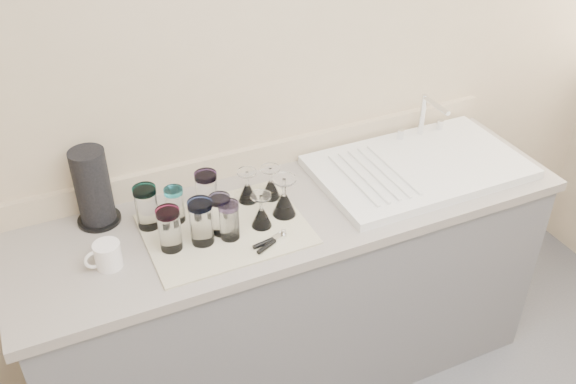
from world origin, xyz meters
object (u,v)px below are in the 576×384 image
tumbler_cyan (175,205)px  paper_towel_roll (93,188)px  tumbler_teal (147,207)px  goblet_back_left (248,191)px  tumbler_lavender (220,214)px  goblet_front_right (284,202)px  tumbler_blue (201,222)px  goblet_front_left (261,215)px  tumbler_magenta (170,229)px  sink_unit (419,166)px  white_mug (107,256)px  can_opener (271,242)px  tumbler_purple (207,192)px  goblet_back_right (271,187)px

tumbler_cyan → paper_towel_roll: bearing=153.8°
tumbler_teal → goblet_back_left: bearing=-0.3°
tumbler_lavender → tumbler_teal: bearing=147.7°
tumbler_teal → goblet_front_right: 0.48m
tumbler_blue → goblet_back_left: (0.23, 0.16, -0.04)m
tumbler_lavender → goblet_front_left: size_ratio=1.13×
tumbler_teal → tumbler_magenta: (0.04, -0.15, -0.00)m
sink_unit → white_mug: 1.24m
paper_towel_roll → tumbler_teal: bearing=-36.4°
goblet_back_left → goblet_front_right: size_ratio=0.83×
goblet_front_left → can_opener: (-0.01, -0.11, -0.04)m
tumbler_blue → goblet_front_right: (0.31, 0.03, -0.03)m
tumbler_purple → goblet_back_right: tumbler_purple is taller
sink_unit → paper_towel_roll: paper_towel_roll is taller
can_opener → paper_towel_roll: size_ratio=0.45×
sink_unit → tumbler_blue: sink_unit is taller
sink_unit → tumbler_cyan: sink_unit is taller
tumbler_teal → goblet_front_right: bearing=-16.5°
goblet_front_right → tumbler_lavender: bearing=-179.3°
tumbler_lavender → goblet_back_right: (0.24, 0.12, -0.03)m
tumbler_purple → tumbler_magenta: (-0.18, -0.15, -0.00)m
white_mug → tumbler_teal: bearing=40.4°
goblet_back_right → can_opener: 0.28m
tumbler_teal → tumbler_lavender: tumbler_teal is taller
tumbler_purple → white_mug: bearing=-159.4°
goblet_back_left → paper_towel_roll: 0.54m
tumbler_teal → goblet_back_left: (0.37, -0.00, -0.04)m
goblet_back_left → paper_towel_roll: size_ratio=0.44×
sink_unit → tumbler_teal: sink_unit is taller
tumbler_teal → tumbler_cyan: (0.10, -0.01, -0.01)m
can_opener → white_mug: size_ratio=1.03×
tumbler_purple → tumbler_lavender: bearing=-89.4°
white_mug → tumbler_lavender: bearing=1.4°
tumbler_teal → goblet_back_right: size_ratio=1.24×
tumbler_magenta → tumbler_blue: size_ratio=0.95×
tumbler_purple → paper_towel_roll: bearing=162.9°
tumbler_magenta → goblet_back_right: size_ratio=1.21×
tumbler_blue → paper_towel_roll: paper_towel_roll is taller
tumbler_teal → tumbler_purple: (0.22, -0.00, -0.00)m
goblet_back_right → goblet_front_right: 0.12m
tumbler_teal → tumbler_purple: 0.22m
tumbler_cyan → tumbler_blue: bearing=-72.8°
tumbler_purple → goblet_back_right: bearing=-4.0°
sink_unit → goblet_front_right: bearing=-175.2°
goblet_back_right → white_mug: goblet_back_right is taller
tumbler_cyan → goblet_front_left: 0.30m
can_opener → paper_towel_roll: paper_towel_roll is taller
sink_unit → tumbler_purple: size_ratio=5.17×
goblet_front_left → tumbler_purple: bearing=130.9°
tumbler_purple → goblet_front_left: 0.22m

